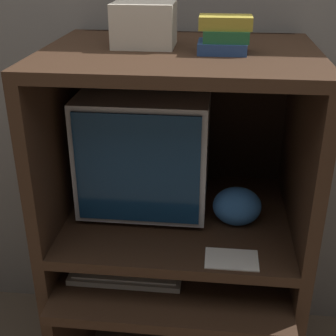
{
  "coord_description": "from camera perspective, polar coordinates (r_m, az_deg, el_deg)",
  "views": [
    {
      "loc": [
        0.12,
        -1.13,
        1.64
      ],
      "look_at": [
        -0.04,
        0.33,
        0.94
      ],
      "focal_mm": 50.0,
      "sensor_mm": 36.0,
      "label": 1
    }
  ],
  "objects": [
    {
      "name": "book_stack",
      "position": [
        1.44,
        6.9,
        15.78
      ],
      "size": [
        0.16,
        0.12,
        0.11
      ],
      "color": "navy",
      "rests_on": "hutch_upper"
    },
    {
      "name": "hutch_upper",
      "position": [
        1.57,
        1.48,
        7.29
      ],
      "size": [
        0.86,
        0.66,
        0.59
      ],
      "color": "#382316",
      "rests_on": "desk_monitor_shelf"
    },
    {
      "name": "mouse",
      "position": [
        1.64,
        3.53,
        -12.88
      ],
      "size": [
        0.07,
        0.05,
        0.03
      ],
      "color": "#B7B7B7",
      "rests_on": "desk_base"
    },
    {
      "name": "keyboard",
      "position": [
        1.65,
        -5.15,
        -12.73
      ],
      "size": [
        0.38,
        0.14,
        0.03
      ],
      "color": "beige",
      "rests_on": "desk_base"
    },
    {
      "name": "paper_card",
      "position": [
        1.49,
        7.76,
        -10.96
      ],
      "size": [
        0.16,
        0.11,
        0.0
      ],
      "color": "white",
      "rests_on": "desk_monitor_shelf"
    },
    {
      "name": "desk_base",
      "position": [
        1.89,
        0.99,
        -16.14
      ],
      "size": [
        0.86,
        0.74,
        0.61
      ],
      "color": "#382316",
      "rests_on": "ground_plane"
    },
    {
      "name": "wall_back",
      "position": [
        1.88,
        2.49,
        15.19
      ],
      "size": [
        6.0,
        0.06,
        2.6
      ],
      "color": "gray",
      "rests_on": "ground_plane"
    },
    {
      "name": "crt_monitor",
      "position": [
        1.69,
        -2.63,
        2.66
      ],
      "size": [
        0.44,
        0.42,
        0.43
      ],
      "color": "#B2B2B7",
      "rests_on": "desk_monitor_shelf"
    },
    {
      "name": "storage_box",
      "position": [
        1.53,
        -2.9,
        17.07
      ],
      "size": [
        0.19,
        0.16,
        0.13
      ],
      "color": "beige",
      "rests_on": "hutch_upper"
    },
    {
      "name": "desk_monitor_shelf",
      "position": [
        1.73,
        1.23,
        -6.51
      ],
      "size": [
        0.86,
        0.66,
        0.15
      ],
      "color": "#382316",
      "rests_on": "desk_base"
    },
    {
      "name": "snack_bag",
      "position": [
        1.63,
        8.41,
        -4.63
      ],
      "size": [
        0.17,
        0.13,
        0.14
      ],
      "color": "#336BB7",
      "rests_on": "desk_monitor_shelf"
    }
  ]
}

